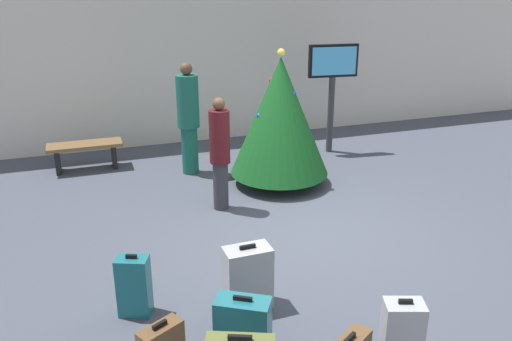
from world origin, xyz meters
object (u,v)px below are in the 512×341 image
at_px(traveller_1, 220,151).
at_px(suitcase_1, 243,328).
at_px(waiting_bench, 85,150).
at_px(suitcase_3, 401,337).
at_px(suitcase_6, 134,286).
at_px(holiday_tree, 280,116).
at_px(suitcase_0, 248,278).
at_px(flight_info_kiosk, 332,77).
at_px(traveller_0, 188,116).

relative_size(traveller_1, suitcase_1, 2.64).
relative_size(waiting_bench, traveller_1, 0.76).
height_order(suitcase_3, suitcase_6, suitcase_3).
height_order(waiting_bench, suitcase_6, suitcase_6).
height_order(waiting_bench, traveller_1, traveller_1).
distance_m(traveller_1, suitcase_3, 3.89).
height_order(holiday_tree, traveller_1, holiday_tree).
xyz_separation_m(holiday_tree, waiting_bench, (-3.00, 1.70, -0.79)).
bearing_deg(suitcase_0, traveller_1, 81.17).
bearing_deg(flight_info_kiosk, waiting_bench, 174.00).
relative_size(flight_info_kiosk, traveller_1, 1.23).
xyz_separation_m(flight_info_kiosk, waiting_bench, (-4.51, 0.47, -1.10)).
bearing_deg(traveller_0, flight_info_kiosk, 5.60).
xyz_separation_m(holiday_tree, traveller_1, (-1.17, -0.66, -0.25)).
height_order(flight_info_kiosk, suitcase_3, flight_info_kiosk).
xyz_separation_m(suitcase_1, suitcase_6, (-0.85, 0.97, 0.03)).
distance_m(suitcase_0, suitcase_3, 1.65).
bearing_deg(suitcase_3, traveller_1, 98.81).
xyz_separation_m(traveller_1, suitcase_3, (0.59, -3.81, -0.54)).
xyz_separation_m(flight_info_kiosk, traveller_0, (-2.80, -0.27, -0.45)).
bearing_deg(traveller_0, suitcase_1, -96.51).
bearing_deg(suitcase_1, suitcase_3, -26.16).
bearing_deg(holiday_tree, waiting_bench, 150.46).
bearing_deg(suitcase_6, suitcase_1, -48.65).
relative_size(traveller_0, suitcase_3, 2.63).
distance_m(waiting_bench, suitcase_6, 4.59).
height_order(holiday_tree, suitcase_1, holiday_tree).
bearing_deg(holiday_tree, suitcase_6, -133.05).
distance_m(holiday_tree, traveller_0, 1.61).
bearing_deg(suitcase_1, suitcase_6, 131.35).
xyz_separation_m(holiday_tree, flight_info_kiosk, (1.51, 1.23, 0.31)).
relative_size(holiday_tree, suitcase_6, 3.22).
xyz_separation_m(waiting_bench, traveller_0, (1.71, -0.75, 0.66)).
bearing_deg(suitcase_1, waiting_bench, 101.85).
xyz_separation_m(traveller_1, suitcase_1, (-0.66, -3.19, -0.59)).
relative_size(flight_info_kiosk, suitcase_3, 2.83).
height_order(suitcase_1, suitcase_6, suitcase_6).
height_order(traveller_0, traveller_1, traveller_0).
distance_m(traveller_0, suitcase_1, 4.88).
height_order(traveller_1, suitcase_0, traveller_1).
relative_size(waiting_bench, suitcase_1, 2.00).
distance_m(suitcase_3, suitcase_6, 2.64).
bearing_deg(suitcase_3, suitcase_6, 143.02).
xyz_separation_m(flight_info_kiosk, suitcase_3, (-2.10, -5.69, -1.11)).
bearing_deg(suitcase_6, waiting_bench, 93.87).
relative_size(holiday_tree, suitcase_0, 3.02).
distance_m(waiting_bench, traveller_1, 3.03).
bearing_deg(suitcase_1, suitcase_0, 68.84).
height_order(waiting_bench, suitcase_1, suitcase_1).
distance_m(flight_info_kiosk, waiting_bench, 4.67).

